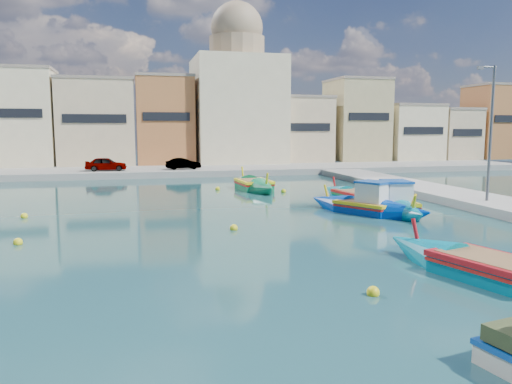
{
  "coord_description": "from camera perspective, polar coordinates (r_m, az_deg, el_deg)",
  "views": [
    {
      "loc": [
        -1.87,
        -18.11,
        4.6
      ],
      "look_at": [
        4.0,
        6.0,
        1.4
      ],
      "focal_mm": 35.0,
      "sensor_mm": 36.0,
      "label": 1
    }
  ],
  "objects": [
    {
      "name": "ground",
      "position": [
        18.78,
        -7.6,
        -6.9
      ],
      "size": [
        160.0,
        160.0,
        0.0
      ],
      "primitive_type": "plane",
      "color": "#154140",
      "rests_on": "ground"
    },
    {
      "name": "north_quay",
      "position": [
        50.33,
        -11.51,
        2.3
      ],
      "size": [
        80.0,
        8.0,
        0.6
      ],
      "primitive_type": "cube",
      "color": "gray",
      "rests_on": "ground"
    },
    {
      "name": "north_townhouses",
      "position": [
        58.11,
        -5.27,
        7.71
      ],
      "size": [
        83.2,
        7.87,
        10.19
      ],
      "color": "#C6AF89",
      "rests_on": "ground"
    },
    {
      "name": "church_block",
      "position": [
        59.43,
        -2.18,
        11.02
      ],
      "size": [
        10.0,
        10.0,
        19.1
      ],
      "color": "beige",
      "rests_on": "ground"
    },
    {
      "name": "quay_street_lamp",
      "position": [
        30.89,
        25.17,
        6.17
      ],
      "size": [
        1.18,
        0.16,
        8.0
      ],
      "color": "#595B60",
      "rests_on": "ground"
    },
    {
      "name": "parked_cars",
      "position": [
        49.37,
        -22.93,
        2.84
      ],
      "size": [
        25.77,
        2.61,
        1.28
      ],
      "color": "#4C1919",
      "rests_on": "north_quay"
    },
    {
      "name": "luzzu_turquoise_cabin",
      "position": [
        28.6,
        15.36,
        -1.51
      ],
      "size": [
        3.24,
        8.69,
        2.73
      ],
      "color": "#007997",
      "rests_on": "ground"
    },
    {
      "name": "luzzu_blue_cabin",
      "position": [
        27.59,
        12.55,
        -1.73
      ],
      "size": [
        5.47,
        7.59,
        2.72
      ],
      "color": "#00359F",
      "rests_on": "ground"
    },
    {
      "name": "luzzu_cyan_mid",
      "position": [
        32.03,
        11.36,
        -0.62
      ],
      "size": [
        2.79,
        7.88,
        2.28
      ],
      "color": "#007E9C",
      "rests_on": "ground"
    },
    {
      "name": "luzzu_green",
      "position": [
        37.33,
        -0.25,
        0.7
      ],
      "size": [
        2.75,
        8.39,
        2.6
      ],
      "color": "#0B7747",
      "rests_on": "ground"
    },
    {
      "name": "luzzu_blue_south",
      "position": [
        16.91,
        25.4,
        -8.25
      ],
      "size": [
        4.24,
        8.84,
        2.49
      ],
      "color": "#007F9B",
      "rests_on": "ground"
    },
    {
      "name": "mooring_buoys",
      "position": [
        25.48,
        -2.06,
        -2.87
      ],
      "size": [
        24.68,
        24.65,
        0.36
      ],
      "color": "yellow",
      "rests_on": "ground"
    }
  ]
}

